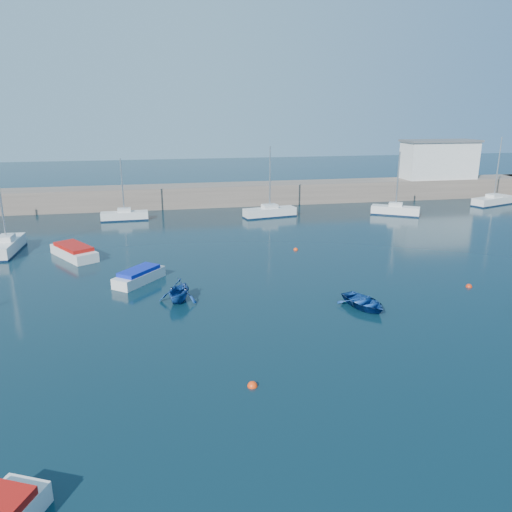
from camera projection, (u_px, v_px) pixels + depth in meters
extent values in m
plane|color=black|center=(374.00, 393.00, 21.75)|extent=(220.00, 220.00, 0.00)
cube|color=#6F6054|center=(225.00, 194.00, 64.64)|extent=(96.00, 4.50, 2.60)
cube|color=silver|center=(439.00, 160.00, 69.26)|extent=(10.00, 4.00, 5.00)
cube|color=silver|center=(7.00, 247.00, 42.87)|extent=(1.80, 5.82, 1.10)
cylinder|color=#B7BABC|center=(1.00, 202.00, 41.78)|extent=(0.17, 0.17, 6.64)
cube|color=silver|center=(125.00, 216.00, 55.59)|extent=(5.14, 1.60, 0.96)
cylinder|color=#B7BABC|center=(122.00, 185.00, 54.63)|extent=(0.14, 0.14, 5.86)
cube|color=silver|center=(270.00, 212.00, 57.35)|extent=(6.26, 2.75, 1.03)
cylinder|color=#B7BABC|center=(270.00, 178.00, 56.22)|extent=(0.15, 0.15, 6.97)
cube|color=silver|center=(395.00, 211.00, 58.33)|extent=(5.43, 4.16, 1.04)
cylinder|color=#B7BABC|center=(398.00, 179.00, 57.30)|extent=(0.16, 0.16, 6.26)
cube|color=silver|center=(493.00, 201.00, 64.64)|extent=(6.85, 3.99, 1.00)
cylinder|color=#B7BABC|center=(498.00, 167.00, 63.43)|extent=(0.14, 0.14, 7.60)
cube|color=silver|center=(139.00, 277.00, 35.60)|extent=(3.76, 4.14, 0.74)
cube|color=#0E209E|center=(139.00, 271.00, 35.46)|extent=(3.04, 3.29, 0.28)
cube|color=silver|center=(74.00, 253.00, 41.60)|extent=(4.39, 5.50, 0.80)
cube|color=#B1110C|center=(73.00, 246.00, 41.45)|extent=(3.61, 4.32, 0.30)
imported|color=navy|center=(364.00, 302.00, 31.04)|extent=(3.34, 3.98, 0.71)
imported|color=navy|center=(179.00, 290.00, 31.91)|extent=(3.36, 3.58, 1.51)
sphere|color=#F93B0D|center=(252.00, 386.00, 22.29)|extent=(0.47, 0.47, 0.47)
sphere|color=red|center=(469.00, 287.00, 34.76)|extent=(0.45, 0.45, 0.45)
sphere|color=#F93B0D|center=(296.00, 250.00, 43.91)|extent=(0.40, 0.40, 0.40)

